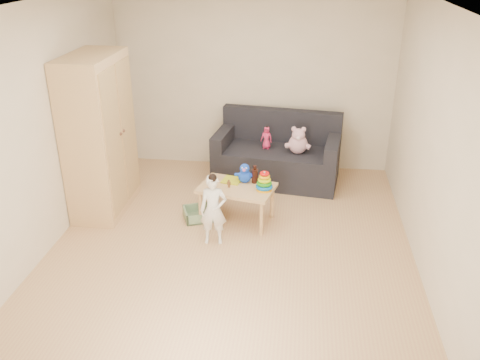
# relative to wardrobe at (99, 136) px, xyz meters

# --- Properties ---
(room) EXTENTS (4.50, 4.50, 4.50)m
(room) POSITION_rel_wardrobe_xyz_m (1.72, -0.61, 0.32)
(room) COLOR tan
(room) RESTS_ON ground
(wardrobe) EXTENTS (0.54, 1.09, 1.96)m
(wardrobe) POSITION_rel_wardrobe_xyz_m (0.00, 0.00, 0.00)
(wardrobe) COLOR tan
(wardrobe) RESTS_ON ground
(sofa) EXTENTS (1.81, 1.07, 0.48)m
(sofa) POSITION_rel_wardrobe_xyz_m (2.11, 1.09, -0.74)
(sofa) COLOR black
(sofa) RESTS_ON ground
(play_table) EXTENTS (0.98, 0.73, 0.46)m
(play_table) POSITION_rel_wardrobe_xyz_m (1.70, -0.15, -0.75)
(play_table) COLOR tan
(play_table) RESTS_ON ground
(storage_bin) EXTENTS (0.53, 0.47, 0.13)m
(storage_bin) POSITION_rel_wardrobe_xyz_m (1.27, -0.14, -0.91)
(storage_bin) COLOR gray
(storage_bin) RESTS_ON ground
(toddler) EXTENTS (0.32, 0.23, 0.80)m
(toddler) POSITION_rel_wardrobe_xyz_m (1.51, -0.67, -0.58)
(toddler) COLOR white
(toddler) RESTS_ON ground
(pink_bear) EXTENTS (0.35, 0.33, 0.32)m
(pink_bear) POSITION_rel_wardrobe_xyz_m (2.40, 0.97, -0.34)
(pink_bear) COLOR #E5A8BA
(pink_bear) RESTS_ON sofa
(doll) EXTENTS (0.18, 0.14, 0.31)m
(doll) POSITION_rel_wardrobe_xyz_m (1.96, 1.09, -0.34)
(doll) COLOR #EF2C63
(doll) RESTS_ON sofa
(ring_stacker) EXTENTS (0.20, 0.20, 0.23)m
(ring_stacker) POSITION_rel_wardrobe_xyz_m (2.03, -0.20, -0.42)
(ring_stacker) COLOR #FFAD0D
(ring_stacker) RESTS_ON play_table
(brown_bottle) EXTENTS (0.08, 0.08, 0.22)m
(brown_bottle) POSITION_rel_wardrobe_xyz_m (1.90, -0.01, -0.42)
(brown_bottle) COLOR black
(brown_bottle) RESTS_ON play_table
(blue_plush) EXTENTS (0.25, 0.23, 0.25)m
(blue_plush) POSITION_rel_wardrobe_xyz_m (1.78, -0.01, -0.39)
(blue_plush) COLOR blue
(blue_plush) RESTS_ON play_table
(wooden_figure) EXTENTS (0.05, 0.05, 0.10)m
(wooden_figure) POSITION_rel_wardrobe_xyz_m (1.61, -0.19, -0.46)
(wooden_figure) COLOR brown
(wooden_figure) RESTS_ON play_table
(yellow_book) EXTENTS (0.27, 0.27, 0.02)m
(yellow_book) POSITION_rel_wardrobe_xyz_m (1.62, 0.00, -0.51)
(yellow_book) COLOR #C3CB15
(yellow_book) RESTS_ON play_table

